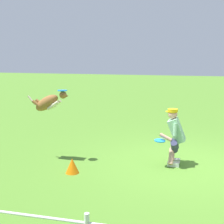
% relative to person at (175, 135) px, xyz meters
% --- Properties ---
extents(ground_plane, '(60.00, 60.00, 0.00)m').
position_rel_person_xyz_m(ground_plane, '(-0.27, 0.01, -0.70)').
color(ground_plane, '#4D7D28').
extents(person, '(0.58, 0.64, 1.29)m').
position_rel_person_xyz_m(person, '(0.00, 0.00, 0.00)').
color(person, silver).
rests_on(person, ground_plane).
extents(dog, '(1.04, 0.28, 0.59)m').
position_rel_person_xyz_m(dog, '(2.92, 0.32, 0.69)').
color(dog, '#925E30').
extents(frisbee_flying, '(0.25, 0.25, 0.03)m').
position_rel_person_xyz_m(frisbee_flying, '(2.57, 0.32, 0.98)').
color(frisbee_flying, '#238FEF').
extents(frisbee_held, '(0.35, 0.35, 0.04)m').
position_rel_person_xyz_m(frisbee_held, '(0.31, 0.23, -0.09)').
color(frisbee_held, '#208EE3').
rests_on(frisbee_held, person).
extents(training_cone, '(0.29, 0.29, 0.32)m').
position_rel_person_xyz_m(training_cone, '(2.07, 1.08, -0.54)').
color(training_cone, orange).
rests_on(training_cone, ground_plane).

